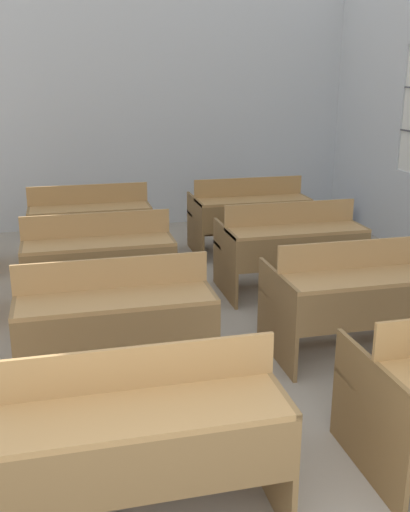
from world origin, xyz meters
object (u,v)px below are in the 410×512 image
bench_second_center (115,317)px  bench_back_center (90,222)px  bench_second_right (360,294)px  bench_back_right (249,213)px  bench_third_center (98,259)px  bench_third_right (290,245)px  bench_front_center (141,430)px  wastepaper_bin (335,215)px

bench_second_center → bench_back_center: 2.71m
bench_second_right → bench_back_right: (0.00, 2.70, 0.00)m
bench_second_right → bench_third_center: size_ratio=1.00×
bench_third_right → bench_back_right: bearing=89.2°
bench_second_right → bench_back_right: size_ratio=1.00×
bench_second_center → bench_back_right: bearing=56.3°
bench_front_center → bench_second_center: (0.01, 1.35, 0.00)m
bench_second_right → bench_second_center: bearing=-179.7°
bench_front_center → bench_back_center: 4.06m
bench_second_right → bench_third_center: bearing=143.7°
bench_front_center → wastepaper_bin: size_ratio=4.06×
bench_third_right → bench_back_center: same height
wastepaper_bin → bench_second_right: bearing=-113.1°
bench_front_center → bench_second_right: 2.26m
bench_front_center → bench_third_right: bearing=56.4°
bench_third_right → bench_third_center: bearing=-179.6°
bench_second_center → wastepaper_bin: (3.31, 3.55, -0.30)m
bench_second_center → bench_third_center: bearing=90.6°
bench_second_center → bench_back_center: bearing=90.2°
bench_front_center → bench_third_right: 3.25m
bench_front_center → bench_back_right: size_ratio=1.00×
bench_second_center → bench_back_center: same height
bench_second_right → bench_back_center: same height
wastepaper_bin → bench_third_center: bearing=-146.4°
bench_back_center → bench_second_right: bearing=-56.1°
bench_second_right → bench_back_center: (-1.81, 2.70, 0.00)m
bench_second_center → bench_front_center: bearing=-90.3°
bench_second_center → bench_back_center: (-0.01, 2.71, 0.00)m
bench_back_center → wastepaper_bin: bearing=14.2°
bench_front_center → wastepaper_bin: bench_front_center is taller
bench_third_center → wastepaper_bin: size_ratio=4.06×
bench_third_right → wastepaper_bin: bearing=55.2°
bench_third_right → wastepaper_bin: size_ratio=4.06×
bench_third_center → bench_third_right: 1.80m
bench_second_center → wastepaper_bin: 4.87m
bench_back_center → bench_back_right: (1.82, -0.00, 0.00)m
bench_back_right → wastepaper_bin: (1.51, 0.84, -0.30)m
bench_second_right → bench_back_center: 3.26m
wastepaper_bin → bench_third_right: bearing=-124.8°
bench_second_right → bench_back_right: 2.70m
bench_second_center → bench_back_right: size_ratio=1.00×
bench_third_center → bench_third_right: size_ratio=1.00×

